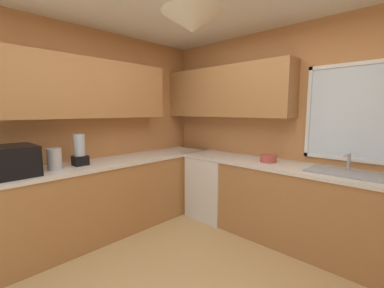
# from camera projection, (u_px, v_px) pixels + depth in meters

# --- Properties ---
(room_shell) EXTENTS (3.98, 3.74, 2.63)m
(room_shell) POSITION_uv_depth(u_px,v_px,m) (199.00, 89.00, 2.41)
(room_shell) COLOR #C6844C
(room_shell) RESTS_ON ground_plane
(counter_run_left) EXTENTS (0.65, 3.35, 0.92)m
(counter_run_left) POSITION_uv_depth(u_px,v_px,m) (96.00, 200.00, 3.09)
(counter_run_left) COLOR #AD7542
(counter_run_left) RESTS_ON ground_plane
(counter_run_back) EXTENTS (3.07, 0.65, 0.92)m
(counter_run_back) POSITION_uv_depth(u_px,v_px,m) (295.00, 205.00, 2.91)
(counter_run_back) COLOR #AD7542
(counter_run_back) RESTS_ON ground_plane
(dishwasher) EXTENTS (0.60, 0.60, 0.87)m
(dishwasher) POSITION_uv_depth(u_px,v_px,m) (214.00, 187.00, 3.69)
(dishwasher) COLOR white
(dishwasher) RESTS_ON ground_plane
(microwave) EXTENTS (0.48, 0.36, 0.29)m
(microwave) POSITION_uv_depth(u_px,v_px,m) (14.00, 161.00, 2.44)
(microwave) COLOR black
(microwave) RESTS_ON counter_run_left
(kettle) EXTENTS (0.14, 0.14, 0.23)m
(kettle) POSITION_uv_depth(u_px,v_px,m) (54.00, 159.00, 2.68)
(kettle) COLOR #B7B7BC
(kettle) RESTS_ON counter_run_left
(sink_assembly) EXTENTS (0.67, 0.40, 0.19)m
(sink_assembly) POSITION_uv_depth(u_px,v_px,m) (344.00, 172.00, 2.53)
(sink_assembly) COLOR #9EA0A5
(sink_assembly) RESTS_ON counter_run_back
(bowl) EXTENTS (0.19, 0.19, 0.09)m
(bowl) POSITION_uv_depth(u_px,v_px,m) (268.00, 158.00, 3.08)
(bowl) COLOR #B74C42
(bowl) RESTS_ON counter_run_back
(blender_appliance) EXTENTS (0.15, 0.15, 0.36)m
(blender_appliance) POSITION_uv_depth(u_px,v_px,m) (80.00, 151.00, 2.89)
(blender_appliance) COLOR black
(blender_appliance) RESTS_ON counter_run_left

